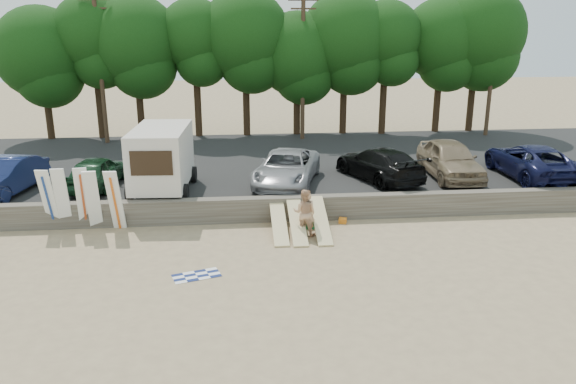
% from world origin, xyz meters
% --- Properties ---
extents(ground, '(120.00, 120.00, 0.00)m').
position_xyz_m(ground, '(0.00, 0.00, 0.00)').
color(ground, tan).
rests_on(ground, ground).
extents(seawall, '(44.00, 0.50, 1.00)m').
position_xyz_m(seawall, '(0.00, 3.00, 0.50)').
color(seawall, '#6B6356').
rests_on(seawall, ground).
extents(parking_lot, '(44.00, 14.50, 0.70)m').
position_xyz_m(parking_lot, '(0.00, 10.50, 0.35)').
color(parking_lot, '#282828').
rests_on(parking_lot, ground).
extents(treeline, '(33.09, 6.03, 9.41)m').
position_xyz_m(treeline, '(0.48, 17.58, 6.65)').
color(treeline, '#382616').
rests_on(treeline, parking_lot).
extents(utility_poles, '(25.80, 0.26, 9.00)m').
position_xyz_m(utility_poles, '(2.00, 16.00, 5.43)').
color(utility_poles, '#473321').
rests_on(utility_poles, parking_lot).
extents(box_trailer, '(2.71, 4.52, 2.79)m').
position_xyz_m(box_trailer, '(-5.40, 5.28, 2.26)').
color(box_trailer, beige).
rests_on(box_trailer, parking_lot).
extents(car_0, '(2.47, 4.88, 1.53)m').
position_xyz_m(car_0, '(-12.04, 5.52, 1.47)').
color(car_0, '#151F49').
rests_on(car_0, parking_lot).
extents(car_1, '(2.20, 4.39, 1.43)m').
position_xyz_m(car_1, '(-8.38, 6.16, 1.42)').
color(car_1, black).
rests_on(car_1, parking_lot).
extents(car_2, '(3.85, 5.83, 1.49)m').
position_xyz_m(car_2, '(0.05, 5.90, 1.44)').
color(car_2, '#98979C').
rests_on(car_2, parking_lot).
extents(car_3, '(3.82, 5.63, 1.51)m').
position_xyz_m(car_3, '(4.40, 6.25, 1.46)').
color(car_3, black).
rests_on(car_3, parking_lot).
extents(car_4, '(2.20, 5.18, 1.75)m').
position_xyz_m(car_4, '(7.84, 6.31, 1.57)').
color(car_4, '#8A7458').
rests_on(car_4, parking_lot).
extents(car_5, '(2.63, 5.68, 1.58)m').
position_xyz_m(car_5, '(11.65, 5.96, 1.49)').
color(car_5, black).
rests_on(car_5, parking_lot).
extents(surfboard_upright_0, '(0.59, 0.75, 2.54)m').
position_xyz_m(surfboard_upright_0, '(-9.40, 2.61, 1.27)').
color(surfboard_upright_0, white).
rests_on(surfboard_upright_0, ground).
extents(surfboard_upright_1, '(0.52, 0.60, 2.56)m').
position_xyz_m(surfboard_upright_1, '(-8.90, 2.62, 1.28)').
color(surfboard_upright_1, white).
rests_on(surfboard_upright_1, ground).
extents(surfboard_upright_2, '(0.58, 0.63, 2.56)m').
position_xyz_m(surfboard_upright_2, '(-8.12, 2.64, 1.28)').
color(surfboard_upright_2, white).
rests_on(surfboard_upright_2, ground).
extents(surfboard_upright_3, '(0.58, 0.87, 2.50)m').
position_xyz_m(surfboard_upright_3, '(-7.72, 2.46, 1.25)').
color(surfboard_upright_3, white).
rests_on(surfboard_upright_3, ground).
extents(surfboard_upright_4, '(0.56, 0.85, 2.51)m').
position_xyz_m(surfboard_upright_4, '(-6.87, 2.36, 1.25)').
color(surfboard_upright_4, white).
rests_on(surfboard_upright_4, ground).
extents(surfboard_low_0, '(0.56, 2.90, 0.91)m').
position_xyz_m(surfboard_low_0, '(-0.66, 1.56, 0.45)').
color(surfboard_low_0, '#D9C489').
rests_on(surfboard_low_0, ground).
extents(surfboard_low_1, '(0.56, 2.87, 1.00)m').
position_xyz_m(surfboard_low_1, '(0.02, 1.46, 0.50)').
color(surfboard_low_1, '#D9C489').
rests_on(surfboard_low_1, ground).
extents(surfboard_low_2, '(0.56, 2.86, 1.04)m').
position_xyz_m(surfboard_low_2, '(0.93, 1.45, 0.52)').
color(surfboard_low_2, '#D9C489').
rests_on(surfboard_low_2, ground).
extents(beachgoer_a, '(0.62, 0.41, 1.70)m').
position_xyz_m(beachgoer_a, '(0.39, 1.34, 0.85)').
color(beachgoer_a, tan).
rests_on(beachgoer_a, ground).
extents(beachgoer_b, '(1.05, 0.92, 1.81)m').
position_xyz_m(beachgoer_b, '(0.29, 1.28, 0.90)').
color(beachgoer_b, tan).
rests_on(beachgoer_b, ground).
extents(cooler, '(0.39, 0.31, 0.32)m').
position_xyz_m(cooler, '(0.61, 1.98, 0.16)').
color(cooler, '#25874A').
rests_on(cooler, ground).
extents(gear_bag, '(0.36, 0.33, 0.22)m').
position_xyz_m(gear_bag, '(1.99, 2.40, 0.11)').
color(gear_bag, orange).
rests_on(gear_bag, ground).
extents(beach_towel, '(1.88, 1.88, 0.00)m').
position_xyz_m(beach_towel, '(-3.60, -1.95, 0.01)').
color(beach_towel, white).
rests_on(beach_towel, ground).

